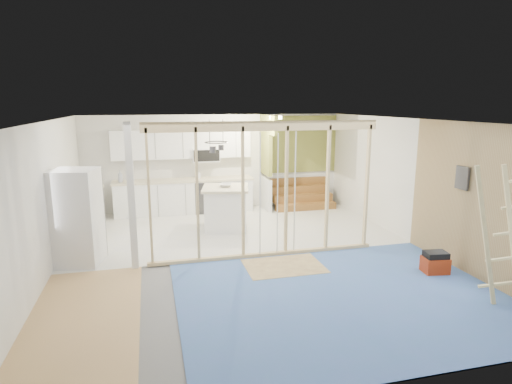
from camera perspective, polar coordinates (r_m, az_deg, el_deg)
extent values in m
cube|color=slate|center=(8.27, -0.88, -8.80)|extent=(7.00, 8.00, 0.01)
cube|color=white|center=(7.75, -0.94, 9.51)|extent=(7.00, 8.00, 0.01)
cube|color=white|center=(11.78, -5.39, 3.92)|extent=(7.00, 0.01, 2.60)
cube|color=white|center=(4.27, 11.71, -10.68)|extent=(7.00, 0.01, 2.60)
cube|color=white|center=(7.90, -26.47, -1.23)|extent=(0.01, 8.00, 2.60)
cube|color=white|center=(9.34, 20.50, 1.12)|extent=(0.01, 8.00, 2.60)
cube|color=silver|center=(10.12, -3.49, -4.85)|extent=(7.00, 4.00, 0.02)
cube|color=#4966B2|center=(6.84, 11.56, -13.57)|extent=(5.00, 4.00, 0.02)
cube|color=tan|center=(6.33, -22.30, -16.45)|extent=(1.50, 4.00, 0.02)
cube|color=tan|center=(7.85, 3.75, -9.84)|extent=(1.40, 1.00, 0.01)
cube|color=#DEC388|center=(7.82, 1.22, 8.80)|extent=(4.40, 0.09, 0.18)
cube|color=#DEC388|center=(8.32, 1.15, -8.30)|extent=(4.40, 0.09, 0.06)
cube|color=silver|center=(7.71, -16.28, -0.73)|extent=(0.12, 0.14, 2.60)
cube|color=#DEC388|center=(7.71, -14.05, -0.62)|extent=(0.04, 0.09, 2.40)
cube|color=#DEC388|center=(7.75, -7.84, -0.30)|extent=(0.04, 0.09, 2.40)
cube|color=#DEC388|center=(7.88, -1.76, 0.01)|extent=(0.04, 0.09, 2.40)
cube|color=#DEC388|center=(8.10, 4.05, 0.31)|extent=(0.04, 0.09, 2.40)
cube|color=#DEC388|center=(8.40, 9.51, 0.58)|extent=(0.04, 0.09, 2.40)
cube|color=#DEC388|center=(8.76, 14.55, 0.84)|extent=(0.04, 0.09, 2.40)
cylinder|color=silver|center=(7.94, 0.55, -0.48)|extent=(0.02, 0.02, 2.35)
cylinder|color=silver|center=(8.19, 5.20, -0.15)|extent=(0.02, 0.02, 2.35)
cylinder|color=silver|center=(8.06, 2.90, -0.31)|extent=(0.02, 0.02, 2.35)
cube|color=white|center=(11.54, -9.49, -0.70)|extent=(3.60, 0.60, 0.88)
cube|color=beige|center=(11.45, -9.57, 1.57)|extent=(3.66, 0.64, 0.05)
cube|color=white|center=(10.53, -21.55, -2.59)|extent=(0.60, 1.60, 0.88)
cube|color=beige|center=(10.43, -21.74, -0.12)|extent=(0.64, 1.64, 0.05)
cube|color=white|center=(11.44, -9.78, 6.34)|extent=(3.60, 0.34, 0.75)
cube|color=white|center=(11.49, -6.72, 4.95)|extent=(0.72, 0.38, 0.36)
cube|color=black|center=(11.30, -6.60, 4.84)|extent=(0.68, 0.02, 0.30)
cube|color=olive|center=(11.56, 1.33, 6.31)|extent=(0.10, 0.90, 1.60)
cube|color=white|center=(11.76, 1.30, -0.25)|extent=(0.10, 0.90, 0.90)
cube|color=olive|center=(10.84, 2.35, 8.85)|extent=(0.10, 0.50, 0.50)
cube|color=olive|center=(12.29, 5.79, 6.36)|extent=(2.20, 0.04, 1.60)
cube|color=white|center=(12.48, 5.66, 0.41)|extent=(2.20, 0.04, 0.90)
cube|color=brown|center=(11.84, 6.65, -1.99)|extent=(1.70, 0.26, 0.20)
cube|color=brown|center=(12.03, 6.24, -0.77)|extent=(1.70, 0.26, 0.20)
cube|color=brown|center=(12.23, 5.84, 0.40)|extent=(1.70, 0.26, 0.20)
cube|color=brown|center=(12.43, 5.45, 1.53)|extent=(1.70, 0.26, 0.20)
torus|color=black|center=(9.59, -5.31, 6.62)|extent=(0.52, 0.52, 0.02)
cylinder|color=black|center=(9.55, -6.23, 8.08)|extent=(0.01, 0.01, 0.50)
cylinder|color=black|center=(9.59, -4.44, 8.14)|extent=(0.01, 0.01, 0.50)
cylinder|color=#393A3F|center=(9.49, -5.79, 5.65)|extent=(0.14, 0.14, 0.14)
cylinder|color=#393A3F|center=(9.72, -4.68, 5.93)|extent=(0.12, 0.12, 0.12)
cube|color=#A28B58|center=(7.80, 28.65, -1.60)|extent=(0.02, 4.00, 2.60)
cube|color=#393A3F|center=(8.14, 25.81, 1.71)|extent=(0.04, 0.30, 0.40)
cylinder|color=#FFEABF|center=(11.01, 2.64, 9.89)|extent=(0.32, 0.32, 0.08)
cube|color=silver|center=(8.36, -22.78, -3.19)|extent=(0.90, 0.87, 1.76)
cube|color=#393A3F|center=(8.31, -20.25, -3.08)|extent=(0.16, 0.69, 1.73)
cube|color=white|center=(9.96, -4.05, -2.39)|extent=(1.10, 1.10, 0.94)
cube|color=beige|center=(9.85, -4.09, 0.53)|extent=(1.23, 1.23, 0.05)
imported|color=silver|center=(9.84, -4.08, 0.89)|extent=(0.37, 0.37, 0.07)
imported|color=#A0A4B2|center=(11.35, -17.65, 2.03)|extent=(0.14, 0.14, 0.32)
imported|color=silver|center=(11.58, -7.65, 2.37)|extent=(0.09, 0.09, 0.20)
cube|color=maroon|center=(8.14, 22.76, -9.01)|extent=(0.45, 0.37, 0.29)
cube|color=black|center=(8.08, 22.87, -7.70)|extent=(0.41, 0.32, 0.10)
cube|color=#DFCD88|center=(6.95, 28.27, -5.27)|extent=(0.47, 0.23, 2.05)
cube|color=#DFCD88|center=(7.25, 30.92, -4.87)|extent=(0.47, 0.23, 2.05)
cube|color=#DFCD88|center=(7.37, 29.35, -10.69)|extent=(0.47, 0.23, 0.14)
cube|color=#DFCD88|center=(7.30, 30.14, -7.70)|extent=(0.47, 0.23, 0.14)
cube|color=#DFCD88|center=(7.24, 30.93, -4.65)|extent=(0.47, 0.23, 0.14)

